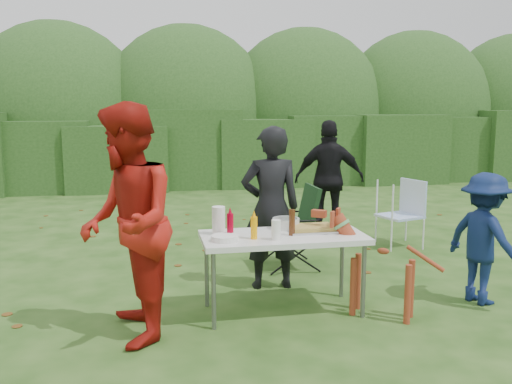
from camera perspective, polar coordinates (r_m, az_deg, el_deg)
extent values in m
plane|color=#1E4211|center=(5.22, 0.86, -12.36)|extent=(80.00, 80.00, 0.00)
cube|color=#23471C|center=(12.84, -6.69, 4.29)|extent=(22.00, 1.40, 1.70)
ellipsoid|color=#3D6628|center=(14.39, -7.27, 7.78)|extent=(20.00, 2.60, 3.20)
cube|color=silver|center=(4.99, 2.88, -4.78)|extent=(1.50, 0.70, 0.05)
cylinder|color=slate|center=(4.71, -4.48, -10.34)|extent=(0.04, 0.04, 0.69)
cylinder|color=slate|center=(5.04, 11.25, -9.17)|extent=(0.04, 0.04, 0.69)
cylinder|color=slate|center=(5.24, -5.22, -8.33)|extent=(0.04, 0.04, 0.69)
cylinder|color=slate|center=(5.54, 9.03, -7.43)|extent=(0.04, 0.04, 0.69)
imported|color=black|center=(5.65, 1.56, -1.69)|extent=(0.64, 0.43, 1.71)
imported|color=#A4170F|center=(4.46, -13.37, -3.29)|extent=(0.83, 1.02, 1.94)
imported|color=black|center=(7.96, 7.72, 1.38)|extent=(1.07, 0.63, 1.71)
imported|color=#0C1B45|center=(5.69, 22.90, -4.54)|extent=(0.69, 0.93, 1.28)
cube|color=#B7B7BA|center=(5.13, 5.90, -4.03)|extent=(0.45, 0.30, 0.02)
cube|color=#AF9443|center=(5.12, 5.90, -3.72)|extent=(0.40, 0.26, 0.04)
cylinder|color=#FDA606|center=(4.80, -0.21, -3.80)|extent=(0.06, 0.06, 0.20)
cylinder|color=#9B011A|center=(4.84, -2.74, -3.57)|extent=(0.06, 0.06, 0.22)
cylinder|color=#47230F|center=(4.93, 3.80, -3.21)|extent=(0.06, 0.06, 0.24)
cylinder|color=white|center=(4.97, -3.96, -3.02)|extent=(0.12, 0.12, 0.26)
cylinder|color=white|center=(4.77, 2.12, -4.01)|extent=(0.08, 0.08, 0.18)
cylinder|color=silver|center=(5.22, 3.17, -3.31)|extent=(0.26, 0.26, 0.10)
cylinder|color=white|center=(4.75, -3.28, -4.87)|extent=(0.24, 0.24, 0.05)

